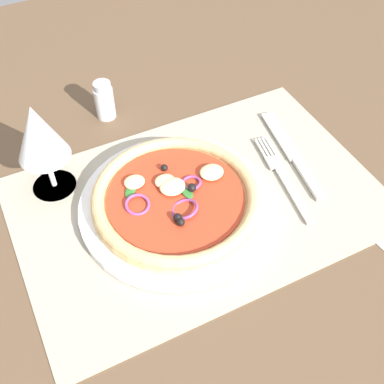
{
  "coord_description": "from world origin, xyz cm",
  "views": [
    {
      "loc": [
        -21.03,
        -40.14,
        53.6
      ],
      "look_at": [
        -1.08,
        0.0,
        2.61
      ],
      "focal_mm": 45.51,
      "sensor_mm": 36.0,
      "label": 1
    }
  ],
  "objects_px": {
    "pizza": "(175,196)",
    "fork": "(281,173)",
    "pepper_shaker": "(104,100)",
    "wine_glass": "(39,134)",
    "knife": "(291,152)",
    "plate": "(175,204)"
  },
  "relations": [
    {
      "from": "pizza",
      "to": "fork",
      "type": "height_order",
      "value": "pizza"
    },
    {
      "from": "pepper_shaker",
      "to": "wine_glass",
      "type": "bearing_deg",
      "value": -136.3
    },
    {
      "from": "pizza",
      "to": "knife",
      "type": "distance_m",
      "value": 0.21
    },
    {
      "from": "plate",
      "to": "fork",
      "type": "xyz_separation_m",
      "value": [
        0.17,
        -0.01,
        -0.0
      ]
    },
    {
      "from": "wine_glass",
      "to": "pepper_shaker",
      "type": "relative_size",
      "value": 2.22
    },
    {
      "from": "fork",
      "to": "wine_glass",
      "type": "relative_size",
      "value": 1.21
    },
    {
      "from": "plate",
      "to": "pizza",
      "type": "bearing_deg",
      "value": 67.51
    },
    {
      "from": "knife",
      "to": "pepper_shaker",
      "type": "relative_size",
      "value": 2.99
    },
    {
      "from": "fork",
      "to": "pizza",
      "type": "bearing_deg",
      "value": 94.95
    },
    {
      "from": "plate",
      "to": "pizza",
      "type": "distance_m",
      "value": 0.02
    },
    {
      "from": "pizza",
      "to": "pepper_shaker",
      "type": "bearing_deg",
      "value": 94.27
    },
    {
      "from": "plate",
      "to": "pizza",
      "type": "xyz_separation_m",
      "value": [
        0.0,
        0.0,
        0.02
      ]
    },
    {
      "from": "pizza",
      "to": "pepper_shaker",
      "type": "distance_m",
      "value": 0.24
    },
    {
      "from": "fork",
      "to": "knife",
      "type": "distance_m",
      "value": 0.05
    },
    {
      "from": "pepper_shaker",
      "to": "knife",
      "type": "bearing_deg",
      "value": -44.06
    },
    {
      "from": "pizza",
      "to": "wine_glass",
      "type": "bearing_deg",
      "value": 140.27
    },
    {
      "from": "plate",
      "to": "pepper_shaker",
      "type": "bearing_deg",
      "value": 94.23
    },
    {
      "from": "fork",
      "to": "wine_glass",
      "type": "height_order",
      "value": "wine_glass"
    },
    {
      "from": "pepper_shaker",
      "to": "plate",
      "type": "bearing_deg",
      "value": -85.77
    },
    {
      "from": "fork",
      "to": "wine_glass",
      "type": "distance_m",
      "value": 0.35
    },
    {
      "from": "fork",
      "to": "wine_glass",
      "type": "bearing_deg",
      "value": 76.5
    },
    {
      "from": "fork",
      "to": "knife",
      "type": "relative_size",
      "value": 0.9
    }
  ]
}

